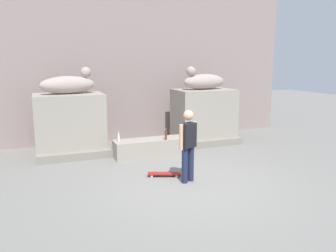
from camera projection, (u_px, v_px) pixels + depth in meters
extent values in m
plane|color=slate|center=(191.00, 186.00, 7.50)|extent=(40.00, 40.00, 0.00)
cube|color=gray|center=(128.00, 47.00, 11.76)|extent=(11.97, 0.60, 6.45)
cube|color=gray|center=(70.00, 124.00, 10.02)|extent=(1.98, 1.31, 1.80)
cube|color=gray|center=(204.00, 116.00, 11.59)|extent=(1.98, 1.31, 1.80)
ellipsoid|color=#A5928C|center=(68.00, 85.00, 9.80)|extent=(1.67, 0.83, 0.52)
sphere|color=#A5928C|center=(86.00, 72.00, 10.01)|extent=(0.32, 0.32, 0.32)
ellipsoid|color=#A5928C|center=(204.00, 82.00, 11.37)|extent=(1.67, 0.80, 0.52)
sphere|color=#A5928C|center=(191.00, 71.00, 11.03)|extent=(0.32, 0.32, 0.32)
cube|color=gray|center=(153.00, 147.00, 9.90)|extent=(2.29, 0.66, 0.50)
cylinder|color=#1E233F|center=(185.00, 165.00, 7.65)|extent=(0.14, 0.14, 0.82)
cylinder|color=#1E233F|center=(191.00, 164.00, 7.78)|extent=(0.14, 0.14, 0.82)
cube|color=black|center=(188.00, 135.00, 7.58)|extent=(0.41, 0.32, 0.56)
sphere|color=tan|center=(188.00, 115.00, 7.50)|extent=(0.23, 0.23, 0.23)
cylinder|color=tan|center=(181.00, 137.00, 7.43)|extent=(0.09, 0.09, 0.58)
cylinder|color=tan|center=(195.00, 134.00, 7.74)|extent=(0.09, 0.09, 0.58)
cube|color=maroon|center=(164.00, 174.00, 8.14)|extent=(0.82, 0.48, 0.02)
cylinder|color=white|center=(177.00, 174.00, 8.21)|extent=(0.06, 0.05, 0.06)
cylinder|color=white|center=(177.00, 176.00, 8.08)|extent=(0.06, 0.05, 0.06)
cylinder|color=white|center=(152.00, 174.00, 8.22)|extent=(0.06, 0.05, 0.06)
cylinder|color=white|center=(152.00, 176.00, 8.08)|extent=(0.06, 0.05, 0.06)
cylinder|color=silver|center=(119.00, 138.00, 9.49)|extent=(0.06, 0.06, 0.21)
cylinder|color=silver|center=(119.00, 133.00, 9.46)|extent=(0.03, 0.03, 0.06)
cylinder|color=yellow|center=(118.00, 132.00, 9.46)|extent=(0.03, 0.03, 0.01)
cylinder|color=#593314|center=(166.00, 135.00, 9.74)|extent=(0.07, 0.07, 0.25)
cylinder|color=#593314|center=(166.00, 130.00, 9.71)|extent=(0.03, 0.03, 0.06)
cylinder|color=yellow|center=(166.00, 129.00, 9.71)|extent=(0.04, 0.04, 0.01)
cube|color=gray|center=(148.00, 148.00, 10.34)|extent=(6.43, 0.50, 0.22)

